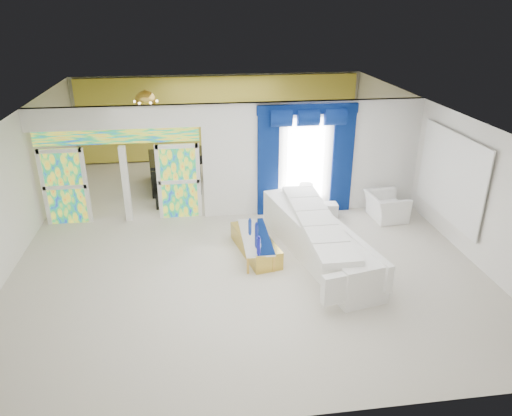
{
  "coord_description": "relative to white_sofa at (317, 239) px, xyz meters",
  "views": [
    {
      "loc": [
        -1.01,
        -10.79,
        5.34
      ],
      "look_at": [
        0.3,
        -1.2,
        1.1
      ],
      "focal_mm": 33.45,
      "sensor_mm": 36.0,
      "label": 1
    }
  ],
  "objects": [
    {
      "name": "floor",
      "position": [
        -1.63,
        1.55,
        -0.41
      ],
      "size": [
        12.0,
        12.0,
        0.0
      ],
      "primitive_type": "plane",
      "color": "#B7AF9E",
      "rests_on": "ground"
    },
    {
      "name": "dividing_wall",
      "position": [
        0.52,
        2.55,
        1.09
      ],
      "size": [
        5.7,
        0.18,
        3.0
      ],
      "primitive_type": "cube",
      "color": "white",
      "rests_on": "ground"
    },
    {
      "name": "dividing_header",
      "position": [
        -4.48,
        2.55,
        2.31
      ],
      "size": [
        4.3,
        0.18,
        0.55
      ],
      "primitive_type": "cube",
      "color": "white",
      "rests_on": "dividing_wall"
    },
    {
      "name": "stained_panel_left",
      "position": [
        -5.9,
        2.55,
        0.59
      ],
      "size": [
        0.95,
        0.04,
        2.0
      ],
      "primitive_type": "cube",
      "color": "#994C3F",
      "rests_on": "ground"
    },
    {
      "name": "stained_panel_right",
      "position": [
        -3.05,
        2.55,
        0.59
      ],
      "size": [
        0.95,
        0.04,
        2.0
      ],
      "primitive_type": "cube",
      "color": "#994C3F",
      "rests_on": "ground"
    },
    {
      "name": "stained_transom",
      "position": [
        -4.48,
        2.55,
        1.84
      ],
      "size": [
        4.0,
        0.05,
        0.35
      ],
      "primitive_type": "cube",
      "color": "#994C3F",
      "rests_on": "dividing_header"
    },
    {
      "name": "window_pane",
      "position": [
        0.27,
        2.45,
        1.04
      ],
      "size": [
        1.0,
        0.02,
        2.3
      ],
      "primitive_type": "cube",
      "color": "white",
      "rests_on": "dividing_wall"
    },
    {
      "name": "blue_drape_left",
      "position": [
        -0.73,
        2.42,
        0.99
      ],
      "size": [
        0.55,
        0.1,
        2.8
      ],
      "primitive_type": "cube",
      "color": "#030F44",
      "rests_on": "ground"
    },
    {
      "name": "blue_drape_right",
      "position": [
        1.27,
        2.42,
        0.99
      ],
      "size": [
        0.55,
        0.1,
        2.8
      ],
      "primitive_type": "cube",
      "color": "#030F44",
      "rests_on": "ground"
    },
    {
      "name": "blue_pelmet",
      "position": [
        0.27,
        2.42,
        2.41
      ],
      "size": [
        2.6,
        0.12,
        0.25
      ],
      "primitive_type": "cube",
      "color": "#030F44",
      "rests_on": "dividing_wall"
    },
    {
      "name": "wall_mirror",
      "position": [
        3.31,
        0.55,
        1.14
      ],
      "size": [
        0.04,
        2.7,
        1.9
      ],
      "primitive_type": "cube",
      "color": "white",
      "rests_on": "ground"
    },
    {
      "name": "gold_curtains",
      "position": [
        -1.63,
        7.45,
        1.09
      ],
      "size": [
        9.7,
        0.12,
        2.9
      ],
      "primitive_type": "cube",
      "color": "gold",
      "rests_on": "ground"
    },
    {
      "name": "white_sofa",
      "position": [
        0.0,
        0.0,
        0.0
      ],
      "size": [
        1.8,
        4.43,
        0.83
      ],
      "primitive_type": "cube",
      "rotation": [
        0.0,
        0.0,
        0.21
      ],
      "color": "white",
      "rests_on": "ground"
    },
    {
      "name": "coffee_table",
      "position": [
        -1.35,
        0.3,
        -0.21
      ],
      "size": [
        0.99,
        1.94,
        0.41
      ],
      "primitive_type": "cube",
      "rotation": [
        0.0,
        0.0,
        0.21
      ],
      "color": "gold",
      "rests_on": "ground"
    },
    {
      "name": "console_table",
      "position": [
        0.51,
        2.03,
        -0.22
      ],
      "size": [
        1.15,
        0.42,
        0.38
      ],
      "primitive_type": "cube",
      "rotation": [
        0.0,
        0.0,
        -0.05
      ],
      "color": "silver",
      "rests_on": "ground"
    },
    {
      "name": "table_lamp",
      "position": [
        0.21,
        2.03,
        0.25
      ],
      "size": [
        0.36,
        0.36,
        0.58
      ],
      "primitive_type": "cylinder",
      "color": "white",
      "rests_on": "console_table"
    },
    {
      "name": "armchair",
      "position": [
        2.32,
        1.72,
        -0.07
      ],
      "size": [
        0.98,
        1.1,
        0.68
      ],
      "primitive_type": "imported",
      "rotation": [
        0.0,
        0.0,
        1.63
      ],
      "color": "white",
      "rests_on": "ground"
    },
    {
      "name": "grand_piano",
      "position": [
        -3.27,
        4.91,
        0.06
      ],
      "size": [
        1.61,
        2.01,
        0.95
      ],
      "primitive_type": "cube",
      "rotation": [
        0.0,
        0.0,
        0.1
      ],
      "color": "black",
      "rests_on": "ground"
    },
    {
      "name": "piano_bench",
      "position": [
        -3.27,
        3.31,
        -0.25
      ],
      "size": [
        1.02,
        0.48,
        0.33
      ],
      "primitive_type": "cube",
      "rotation": [
        0.0,
        0.0,
        0.1
      ],
      "color": "black",
      "rests_on": "ground"
    },
    {
      "name": "tv_console",
      "position": [
        -6.28,
        3.59,
        0.03
      ],
      "size": [
        0.7,
        0.65,
        0.88
      ],
      "primitive_type": "cube",
      "rotation": [
        0.0,
        0.0,
        -0.19
      ],
      "color": "#A27851",
      "rests_on": "ground"
    },
    {
      "name": "chandelier",
      "position": [
        -3.93,
        4.95,
        2.24
      ],
      "size": [
        0.6,
        0.6,
        0.6
      ],
      "primitive_type": "sphere",
      "color": "gold",
      "rests_on": "ceiling"
    },
    {
      "name": "decanters",
      "position": [
        -1.35,
        0.26,
        0.12
      ],
      "size": [
        0.17,
        1.05,
        0.3
      ],
      "color": "#151996",
      "rests_on": "coffee_table"
    }
  ]
}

